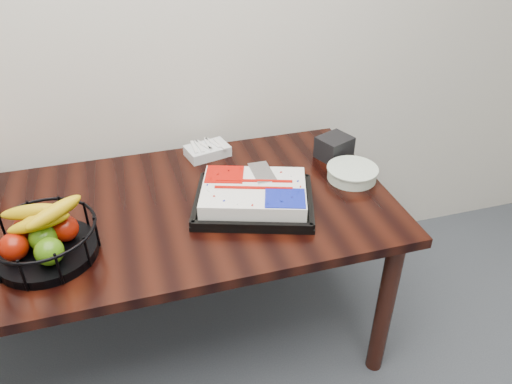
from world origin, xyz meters
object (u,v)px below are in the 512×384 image
object	(u,v)px
fruit_basket	(43,238)
plate_stack	(352,173)
table	(159,227)
napkin_box	(334,147)
cake_tray	(254,196)

from	to	relation	value
fruit_basket	plate_stack	distance (m)	1.19
table	napkin_box	world-z (taller)	napkin_box
cake_tray	plate_stack	bearing A→B (deg)	9.10
cake_tray	napkin_box	world-z (taller)	napkin_box
fruit_basket	plate_stack	bearing A→B (deg)	7.70
cake_tray	plate_stack	distance (m)	0.45
napkin_box	table	bearing A→B (deg)	-167.39
plate_stack	napkin_box	xyz separation A→B (m)	(0.00, 0.19, 0.02)
table	napkin_box	xyz separation A→B (m)	(0.80, 0.18, 0.14)
cake_tray	fruit_basket	distance (m)	0.74
table	napkin_box	bearing A→B (deg)	12.61
cake_tray	napkin_box	distance (m)	0.51
fruit_basket	napkin_box	world-z (taller)	fruit_basket
napkin_box	fruit_basket	bearing A→B (deg)	-163.65
plate_stack	cake_tray	bearing A→B (deg)	-170.90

